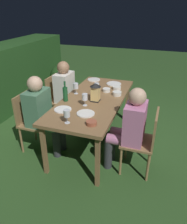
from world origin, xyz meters
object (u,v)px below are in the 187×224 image
at_px(person_in_cream, 68,91).
at_px(bowl_bread, 117,88).
at_px(person_in_green, 42,112).
at_px(bowl_dip, 91,123).
at_px(lantern_centerpiece, 95,91).
at_px(potted_plant_by_hedge, 61,78).
at_px(chair_side_left_a, 144,139).
at_px(bowl_olives, 117,93).
at_px(wine_glass_b, 76,86).
at_px(bowl_salad, 106,90).
at_px(wine_glass_c, 85,97).
at_px(plate_b, 114,84).
at_px(plate_a, 86,114).
at_px(plate_d, 63,110).
at_px(chair_side_right_a, 32,119).
at_px(wine_glass_a, 97,86).
at_px(chair_side_right_b, 58,97).
at_px(wine_glass_d, 67,114).
at_px(green_bottle_on_table, 65,94).
at_px(dining_table, 94,102).
at_px(plate_c, 94,80).

height_order(person_in_cream, bowl_bread, person_in_cream).
xyz_separation_m(person_in_green, bowl_dip, (-0.31, -0.84, 0.14)).
relative_size(lantern_centerpiece, potted_plant_by_hedge, 0.35).
distance_m(chair_side_left_a, bowl_olives, 0.89).
xyz_separation_m(wine_glass_b, bowl_salad, (0.23, -0.42, -0.09)).
distance_m(wine_glass_c, plate_b, 0.99).
bearing_deg(person_in_cream, plate_a, -143.85).
bearing_deg(wine_glass_b, plate_d, -174.11).
xyz_separation_m(bowl_salad, bowl_dip, (-1.05, -0.12, -0.00)).
xyz_separation_m(chair_side_right_a, plate_d, (-0.07, -0.56, 0.28)).
height_order(chair_side_left_a, plate_d, chair_side_left_a).
height_order(wine_glass_c, bowl_bread, wine_glass_c).
bearing_deg(wine_glass_a, plate_d, 160.92).
height_order(person_in_cream, wine_glass_a, person_in_cream).
relative_size(plate_d, bowl_olives, 1.67).
height_order(chair_side_right_b, wine_glass_b, wine_glass_b).
height_order(wine_glass_c, potted_plant_by_hedge, wine_glass_c).
bearing_deg(bowl_bread, chair_side_right_b, 92.04).
bearing_deg(person_in_cream, chair_side_right_a, 167.18).
bearing_deg(wine_glass_b, wine_glass_d, -163.50).
height_order(bowl_salad, potted_plant_by_hedge, bowl_salad).
distance_m(lantern_centerpiece, bowl_dip, 0.69).
bearing_deg(person_in_cream, plate_d, -158.55).
height_order(plate_d, bowl_olives, bowl_olives).
height_order(wine_glass_c, wine_glass_d, same).
xyz_separation_m(wine_glass_c, potted_plant_by_hedge, (1.90, 1.32, -0.44)).
bearing_deg(chair_side_left_a, green_bottle_on_table, 79.62).
distance_m(wine_glass_a, wine_glass_d, 0.98).
relative_size(person_in_cream, wine_glass_c, 6.80).
relative_size(person_in_green, plate_a, 5.04).
xyz_separation_m(chair_side_right_a, green_bottle_on_table, (0.21, -0.47, 0.38)).
xyz_separation_m(chair_side_right_b, wine_glass_c, (-0.70, -0.78, 0.39)).
bearing_deg(chair_side_right_b, dining_table, -117.84).
xyz_separation_m(chair_side_right_a, wine_glass_a, (0.62, -0.80, 0.39)).
bearing_deg(person_in_green, plate_c, -16.25).
bearing_deg(green_bottle_on_table, plate_c, -4.70).
relative_size(chair_side_left_a, plate_d, 3.85).
relative_size(chair_side_right_b, wine_glass_b, 5.15).
xyz_separation_m(person_in_green, lantern_centerpiece, (0.35, -0.68, 0.27)).
distance_m(dining_table, bowl_dip, 0.77).
bearing_deg(bowl_bread, chair_side_right_a, 130.47).
xyz_separation_m(chair_side_right_a, person_in_green, (0.00, -0.20, 0.15)).
distance_m(bowl_bread, bowl_dip, 1.20).
bearing_deg(bowl_dip, person_in_green, 70.04).
distance_m(dining_table, potted_plant_by_hedge, 2.12).
distance_m(chair_side_left_a, person_in_cream, 1.68).
bearing_deg(plate_b, wine_glass_b, 143.77).
bearing_deg(green_bottle_on_table, bowl_salad, -40.38).
distance_m(chair_side_left_a, bowl_bread, 1.11).
xyz_separation_m(person_in_green, green_bottle_on_table, (0.21, -0.27, 0.23)).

